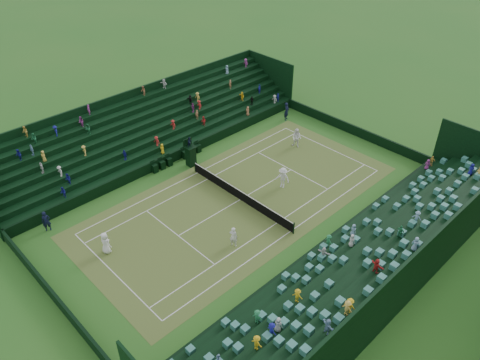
# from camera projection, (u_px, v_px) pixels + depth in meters

# --- Properties ---
(ground) EXTENTS (160.00, 160.00, 0.00)m
(ground) POSITION_uv_depth(u_px,v_px,m) (240.00, 200.00, 38.53)
(ground) COLOR #286720
(ground) RESTS_ON ground
(court_surface) EXTENTS (12.97, 26.77, 0.01)m
(court_surface) POSITION_uv_depth(u_px,v_px,m) (240.00, 200.00, 38.53)
(court_surface) COLOR #376C24
(court_surface) RESTS_ON ground
(perimeter_wall_north) EXTENTS (17.17, 0.20, 1.00)m
(perimeter_wall_north) POSITION_uv_depth(u_px,v_px,m) (353.00, 130.00, 47.26)
(perimeter_wall_north) COLOR black
(perimeter_wall_north) RESTS_ON ground
(perimeter_wall_south) EXTENTS (17.17, 0.20, 1.00)m
(perimeter_wall_south) POSITION_uv_depth(u_px,v_px,m) (57.00, 301.00, 29.23)
(perimeter_wall_south) COLOR black
(perimeter_wall_south) RESTS_ON ground
(perimeter_wall_east) EXTENTS (0.20, 31.77, 1.00)m
(perimeter_wall_east) POSITION_uv_depth(u_px,v_px,m) (323.00, 247.00, 33.24)
(perimeter_wall_east) COLOR black
(perimeter_wall_east) RESTS_ON ground
(perimeter_wall_west) EXTENTS (0.20, 31.77, 1.00)m
(perimeter_wall_west) POSITION_uv_depth(u_px,v_px,m) (177.00, 155.00, 43.25)
(perimeter_wall_west) COLOR black
(perimeter_wall_west) RESTS_ON ground
(north_grandstand) EXTENTS (6.60, 32.00, 4.90)m
(north_grandstand) POSITION_uv_depth(u_px,v_px,m) (376.00, 267.00, 30.17)
(north_grandstand) COLOR black
(north_grandstand) RESTS_ON ground
(south_grandstand) EXTENTS (6.60, 32.00, 4.90)m
(south_grandstand) POSITION_uv_depth(u_px,v_px,m) (149.00, 130.00, 45.12)
(south_grandstand) COLOR black
(south_grandstand) RESTS_ON ground
(tennis_net) EXTENTS (11.67, 0.10, 1.06)m
(tennis_net) POSITION_uv_depth(u_px,v_px,m) (240.00, 195.00, 38.23)
(tennis_net) COLOR black
(tennis_net) RESTS_ON ground
(umpire_chair) EXTENTS (0.93, 0.93, 2.92)m
(umpire_chair) POSITION_uv_depth(u_px,v_px,m) (190.00, 153.00, 42.13)
(umpire_chair) COLOR black
(umpire_chair) RESTS_ON ground
(courtside_chairs) EXTENTS (0.51, 5.48, 1.10)m
(courtside_chairs) POSITION_uv_depth(u_px,v_px,m) (177.00, 158.00, 43.09)
(courtside_chairs) COLOR black
(courtside_chairs) RESTS_ON ground
(player_near_west) EXTENTS (0.97, 0.75, 1.76)m
(player_near_west) POSITION_uv_depth(u_px,v_px,m) (105.00, 243.00, 32.99)
(player_near_west) COLOR white
(player_near_west) RESTS_ON ground
(player_near_east) EXTENTS (0.73, 0.63, 1.70)m
(player_near_east) POSITION_uv_depth(u_px,v_px,m) (233.00, 237.00, 33.58)
(player_near_east) COLOR white
(player_near_east) RESTS_ON ground
(player_far_west) EXTENTS (1.10, 0.96, 1.93)m
(player_far_west) POSITION_uv_depth(u_px,v_px,m) (297.00, 138.00, 44.95)
(player_far_west) COLOR white
(player_far_west) RESTS_ON ground
(player_far_east) EXTENTS (1.40, 1.07, 1.92)m
(player_far_east) POSITION_uv_depth(u_px,v_px,m) (283.00, 178.00, 39.47)
(player_far_east) COLOR white
(player_far_east) RESTS_ON ground
(line_judge_north) EXTENTS (0.71, 0.84, 1.96)m
(line_judge_north) POSITION_uv_depth(u_px,v_px,m) (287.00, 111.00, 49.57)
(line_judge_north) COLOR black
(line_judge_north) RESTS_ON ground
(line_judge_south) EXTENTS (0.60, 0.72, 1.70)m
(line_judge_south) POSITION_uv_depth(u_px,v_px,m) (46.00, 221.00, 34.97)
(line_judge_south) COLOR black
(line_judge_south) RESTS_ON ground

